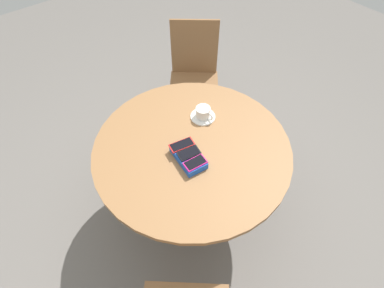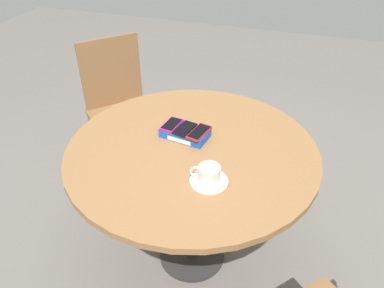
% 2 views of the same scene
% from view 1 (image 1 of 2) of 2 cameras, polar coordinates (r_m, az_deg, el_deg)
% --- Properties ---
extents(ground_plane, '(8.00, 8.00, 0.00)m').
position_cam_1_polar(ground_plane, '(2.35, -0.00, -12.09)').
color(ground_plane, slate).
extents(round_table, '(1.14, 1.14, 0.75)m').
position_cam_1_polar(round_table, '(1.78, -0.00, -2.16)').
color(round_table, '#2D2D2D').
rests_on(round_table, ground_plane).
extents(phone_box, '(0.23, 0.15, 0.04)m').
position_cam_1_polar(phone_box, '(1.64, -0.69, -2.48)').
color(phone_box, blue).
rests_on(phone_box, round_table).
extents(phone_magenta, '(0.08, 0.13, 0.01)m').
position_cam_1_polar(phone_magenta, '(1.58, 0.63, -3.59)').
color(phone_magenta, '#D11975').
rests_on(phone_magenta, phone_box).
extents(phone_black, '(0.09, 0.13, 0.01)m').
position_cam_1_polar(phone_black, '(1.62, -0.59, -1.77)').
color(phone_black, black).
rests_on(phone_black, phone_box).
extents(phone_red, '(0.09, 0.15, 0.01)m').
position_cam_1_polar(phone_red, '(1.66, -1.94, -0.16)').
color(phone_red, red).
rests_on(phone_red, phone_box).
extents(saucer, '(0.16, 0.16, 0.01)m').
position_cam_1_polar(saucer, '(1.87, 2.08, 5.24)').
color(saucer, silver).
rests_on(saucer, round_table).
extents(coffee_cup, '(0.12, 0.09, 0.07)m').
position_cam_1_polar(coffee_cup, '(1.84, 2.17, 6.05)').
color(coffee_cup, silver).
rests_on(coffee_cup, saucer).
extents(chair_near_window, '(0.57, 0.57, 0.95)m').
position_cam_1_polar(chair_near_window, '(2.57, 0.41, 12.32)').
color(chair_near_window, brown).
rests_on(chair_near_window, ground_plane).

